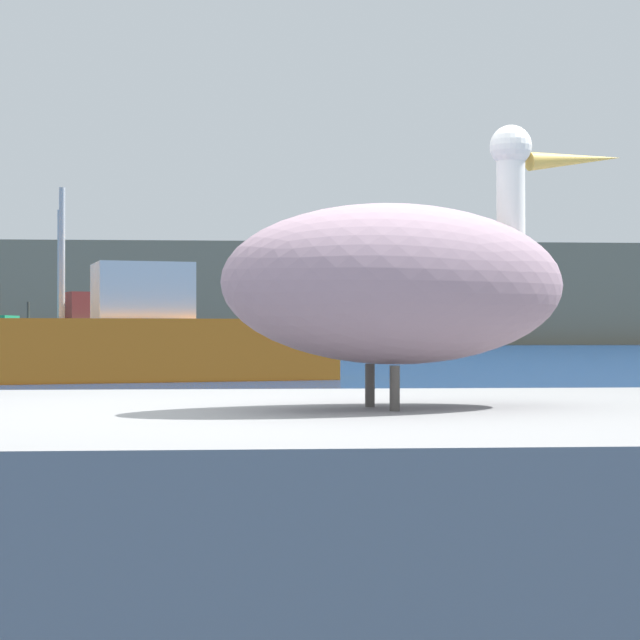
{
  "coord_description": "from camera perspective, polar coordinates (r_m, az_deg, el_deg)",
  "views": [
    {
      "loc": [
        0.02,
        -3.29,
        1.08
      ],
      "look_at": [
        1.42,
        16.57,
        1.22
      ],
      "focal_mm": 62.78,
      "sensor_mm": 36.0,
      "label": 1
    }
  ],
  "objects": [
    {
      "name": "hillside_backdrop",
      "position": [
        75.09,
        -4.05,
        1.23
      ],
      "size": [
        140.0,
        13.18,
        6.4
      ],
      "primitive_type": "cube",
      "color": "#7F755B",
      "rests_on": "ground"
    },
    {
      "name": "pelican",
      "position": [
        3.4,
        4.18,
        1.96
      ],
      "size": [
        1.39,
        0.82,
        0.88
      ],
      "rotation": [
        0.0,
        0.0,
        0.29
      ],
      "color": "gray",
      "rests_on": "pier_dock"
    },
    {
      "name": "pier_dock",
      "position": [
        3.46,
        4.04,
        -11.46
      ],
      "size": [
        3.33,
        2.21,
        0.84
      ],
      "primitive_type": "cube",
      "color": "gray",
      "rests_on": "ground"
    },
    {
      "name": "fishing_boat_orange",
      "position": [
        23.22,
        -8.12,
        -0.99
      ],
      "size": [
        7.23,
        3.72,
        3.89
      ],
      "rotation": [
        0.0,
        0.0,
        3.38
      ],
      "color": "orange",
      "rests_on": "ground"
    },
    {
      "name": "fishing_boat_teal",
      "position": [
        45.22,
        -10.87,
        -0.59
      ],
      "size": [
        6.98,
        4.97,
        5.67
      ],
      "rotation": [
        0.0,
        0.0,
        3.6
      ],
      "color": "teal",
      "rests_on": "ground"
    }
  ]
}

